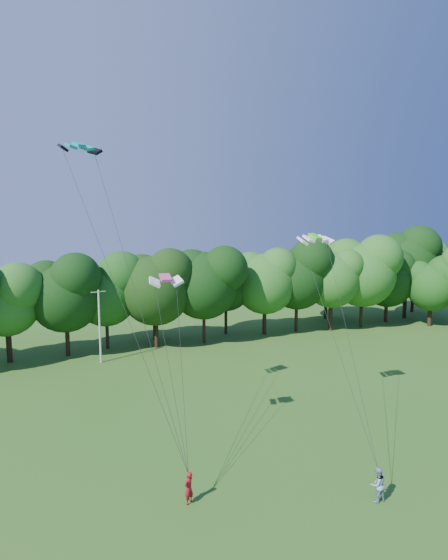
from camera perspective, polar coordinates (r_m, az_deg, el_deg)
name	(u,v)px	position (r m, az deg, el deg)	size (l,w,h in m)	color
utility_pole	(100,325)	(46.60, -15.94, -5.73)	(1.49, 0.44, 7.58)	silver
kite_flyer_left	(189,488)	(24.72, -4.65, -25.43)	(0.62, 0.41, 1.70)	maroon
kite_flyer_right	(377,484)	(26.01, 19.40, -23.87)	(0.89, 0.69, 1.83)	#8EA1C6
kite_teal	(79,145)	(29.29, -18.43, 16.44)	(2.68, 1.74, 0.46)	#059D9D
kite_green	(315,237)	(31.15, 11.81, 5.58)	(2.53, 1.26, 0.48)	#44D620
kite_pink	(166,278)	(26.11, -7.65, 0.31)	(2.04, 1.10, 0.43)	#D73B96
tree_back_center	(155,279)	(50.21, -8.95, 0.16)	(8.84, 8.84, 12.86)	#301C13
tree_back_east	(327,266)	(66.74, 13.29, 1.76)	(8.78, 8.78, 12.77)	#332514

